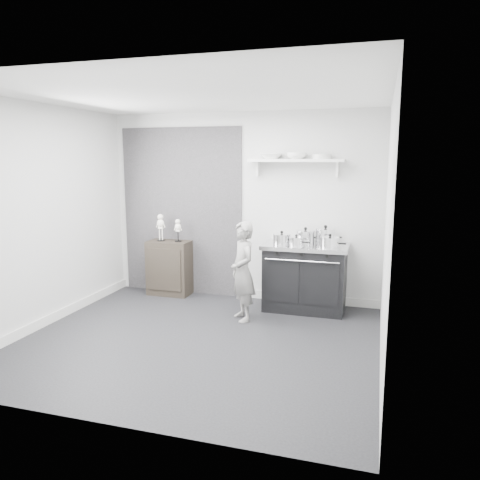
{
  "coord_description": "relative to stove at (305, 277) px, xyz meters",
  "views": [
    {
      "loc": [
        1.91,
        -4.71,
        2.05
      ],
      "look_at": [
        0.22,
        0.95,
        1.01
      ],
      "focal_mm": 35.0,
      "sensor_mm": 36.0,
      "label": 1
    }
  ],
  "objects": [
    {
      "name": "wall_shelf",
      "position": [
        -0.19,
        0.2,
        1.55
      ],
      "size": [
        1.3,
        0.26,
        0.24
      ],
      "color": "silver",
      "rests_on": "room_shell"
    },
    {
      "name": "plate_stack",
      "position": [
        0.15,
        0.19,
        1.61
      ],
      "size": [
        0.25,
        0.25,
        0.06
      ],
      "primitive_type": "cylinder",
      "color": "silver",
      "rests_on": "wall_shelf"
    },
    {
      "name": "room_shell",
      "position": [
        -1.08,
        -1.33,
        1.18
      ],
      "size": [
        4.02,
        3.62,
        2.71
      ],
      "color": "silver",
      "rests_on": "ground"
    },
    {
      "name": "pot_front_left",
      "position": [
        -0.32,
        -0.08,
        0.52
      ],
      "size": [
        0.33,
        0.24,
        0.18
      ],
      "color": "white",
      "rests_on": "stove"
    },
    {
      "name": "pot_front_center",
      "position": [
        -0.11,
        -0.15,
        0.51
      ],
      "size": [
        0.28,
        0.19,
        0.15
      ],
      "color": "white",
      "rests_on": "stove"
    },
    {
      "name": "stove",
      "position": [
        0.0,
        0.0,
        0.0
      ],
      "size": [
        1.13,
        0.71,
        0.91
      ],
      "color": "black",
      "rests_on": "ground"
    },
    {
      "name": "pot_back_right",
      "position": [
        0.24,
        0.11,
        0.56
      ],
      "size": [
        0.35,
        0.27,
        0.25
      ],
      "color": "white",
      "rests_on": "stove"
    },
    {
      "name": "pot_front_right",
      "position": [
        0.33,
        -0.18,
        0.52
      ],
      "size": [
        0.33,
        0.24,
        0.18
      ],
      "color": "white",
      "rests_on": "stove"
    },
    {
      "name": "ground",
      "position": [
        -0.99,
        -1.48,
        -0.46
      ],
      "size": [
        4.0,
        4.0,
        0.0
      ],
      "primitive_type": "plane",
      "color": "black",
      "rests_on": "ground"
    },
    {
      "name": "bowl_small",
      "position": [
        -0.19,
        0.19,
        1.62
      ],
      "size": [
        0.27,
        0.27,
        0.08
      ],
      "primitive_type": "imported",
      "color": "white",
      "rests_on": "wall_shelf"
    },
    {
      "name": "skeleton_torso",
      "position": [
        -1.93,
        0.13,
        0.56
      ],
      "size": [
        0.11,
        0.07,
        0.39
      ],
      "primitive_type": null,
      "color": "white",
      "rests_on": "side_cabinet"
    },
    {
      "name": "side_cabinet",
      "position": [
        -2.08,
        0.13,
        -0.05
      ],
      "size": [
        0.63,
        0.37,
        0.82
      ],
      "primitive_type": "cube",
      "color": "black",
      "rests_on": "ground"
    },
    {
      "name": "skeleton_full",
      "position": [
        -2.21,
        0.13,
        0.6
      ],
      "size": [
        0.13,
        0.08,
        0.47
      ],
      "primitive_type": null,
      "color": "white",
      "rests_on": "side_cabinet"
    },
    {
      "name": "child",
      "position": [
        -0.69,
        -0.66,
        0.18
      ],
      "size": [
        0.52,
        0.55,
        1.27
      ],
      "primitive_type": "imported",
      "rotation": [
        0.0,
        0.0,
        -0.93
      ],
      "color": "gray",
      "rests_on": "ground"
    },
    {
      "name": "pot_back_left",
      "position": [
        -0.03,
        0.1,
        0.54
      ],
      "size": [
        0.34,
        0.26,
        0.22
      ],
      "color": "white",
      "rests_on": "stove"
    },
    {
      "name": "bowl_large",
      "position": [
        -0.54,
        0.19,
        1.62
      ],
      "size": [
        0.3,
        0.3,
        0.07
      ],
      "primitive_type": "imported",
      "color": "white",
      "rests_on": "wall_shelf"
    }
  ]
}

